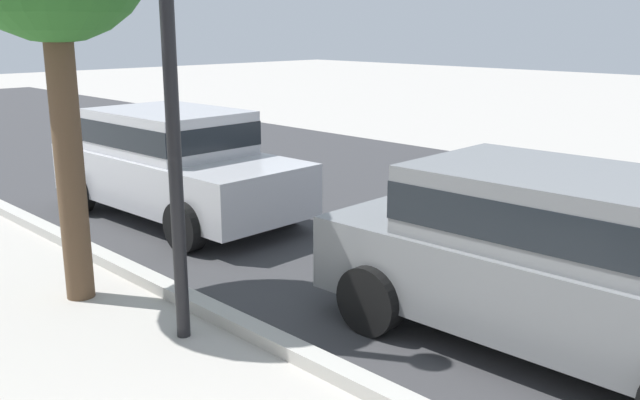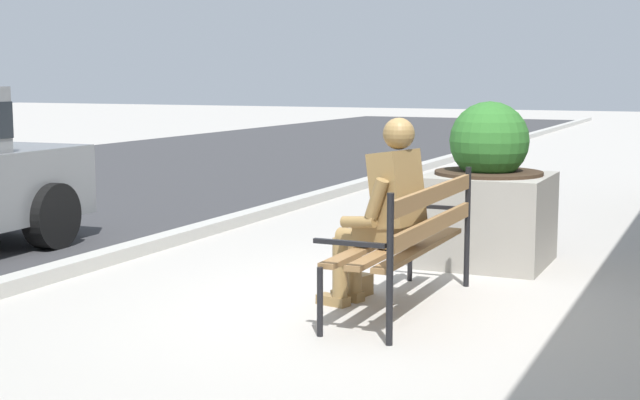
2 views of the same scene
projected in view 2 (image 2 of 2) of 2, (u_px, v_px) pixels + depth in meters
ground_plane at (397, 311)px, 6.49m from camera, size 80.00×80.00×0.00m
curb_stone at (70, 268)px, 7.66m from camera, size 60.00×0.20×0.12m
park_bench at (412, 235)px, 6.44m from camera, size 1.80×0.54×0.95m
bronze_statue_seated at (381, 217)px, 6.44m from camera, size 0.76×0.80×1.37m
concrete_planter at (488, 197)px, 8.06m from camera, size 1.05×1.05×1.44m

